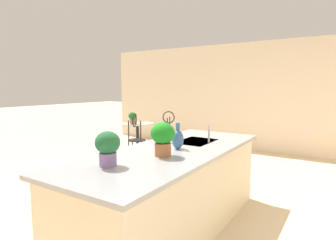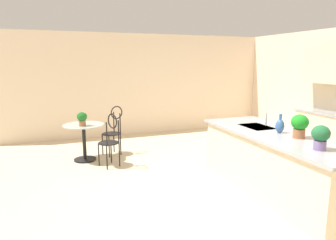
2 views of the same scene
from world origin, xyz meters
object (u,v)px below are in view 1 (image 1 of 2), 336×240
(chair_near_window, at_px, (136,135))
(vase_on_counter, at_px, (178,139))
(potted_plant_counter_near, at_px, (163,137))
(potted_plant_counter_far, at_px, (108,146))
(bistro_table, at_px, (138,135))
(chair_by_island, at_px, (165,131))
(potted_plant_on_table, at_px, (133,117))

(chair_near_window, xyz_separation_m, vase_on_counter, (1.99, 2.20, 0.46))
(potted_plant_counter_near, distance_m, potted_plant_counter_far, 0.59)
(potted_plant_counter_far, bearing_deg, vase_on_counter, 169.72)
(bistro_table, distance_m, potted_plant_counter_far, 4.30)
(chair_near_window, bearing_deg, bistro_table, -143.98)
(potted_plant_counter_near, bearing_deg, bistro_table, -137.67)
(chair_by_island, height_order, potted_plant_counter_far, potted_plant_counter_far)
(chair_near_window, height_order, chair_by_island, same)
(potted_plant_on_table, xyz_separation_m, vase_on_counter, (2.43, 2.65, 0.14))
(chair_near_window, distance_m, chair_by_island, 0.83)
(potted_plant_counter_near, xyz_separation_m, potted_plant_counter_far, (0.55, -0.20, -0.02))
(bistro_table, distance_m, chair_by_island, 0.68)
(potted_plant_on_table, distance_m, potted_plant_counter_far, 4.16)
(bistro_table, xyz_separation_m, potted_plant_on_table, (0.14, -0.03, 0.45))
(bistro_table, distance_m, potted_plant_counter_near, 4.00)
(bistro_table, relative_size, vase_on_counter, 2.78)
(vase_on_counter, bearing_deg, chair_by_island, -144.46)
(chair_by_island, distance_m, vase_on_counter, 3.45)
(bistro_table, relative_size, potted_plant_counter_near, 2.40)
(potted_plant_counter_near, relative_size, vase_on_counter, 1.16)
(vase_on_counter, bearing_deg, chair_near_window, -132.09)
(chair_near_window, bearing_deg, potted_plant_on_table, -134.55)
(chair_by_island, height_order, vase_on_counter, vase_on_counter)
(potted_plant_counter_far, relative_size, vase_on_counter, 1.05)
(chair_by_island, bearing_deg, bistro_table, -71.18)
(potted_plant_counter_far, xyz_separation_m, vase_on_counter, (-0.90, 0.16, -0.06))
(chair_by_island, relative_size, potted_plant_on_table, 3.85)
(potted_plant_on_table, relative_size, vase_on_counter, 0.94)
(potted_plant_counter_far, distance_m, vase_on_counter, 0.92)
(bistro_table, bearing_deg, chair_near_window, 36.02)
(bistro_table, bearing_deg, potted_plant_on_table, -12.02)
(chair_near_window, height_order, potted_plant_counter_far, potted_plant_counter_far)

